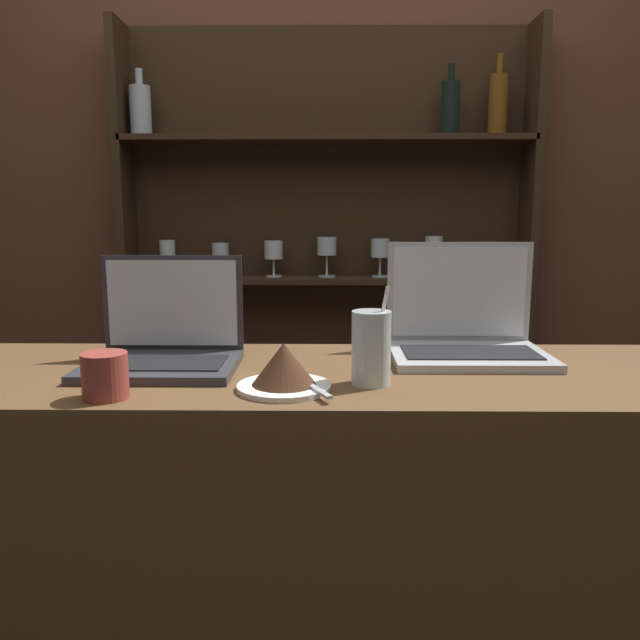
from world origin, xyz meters
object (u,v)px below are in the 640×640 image
Objects in this scene: cake_plate at (284,369)px; coffee_cup at (105,376)px; water_glass at (371,348)px; laptop_near at (165,344)px; laptop_far at (465,332)px.

cake_plate is 2.22× the size of coffee_cup.
laptop_near is at bearing 162.14° from water_glass.
coffee_cup is (-0.46, -0.09, -0.03)m from water_glass.
laptop_near is 0.91× the size of laptop_far.
water_glass reaches higher than coffee_cup.
laptop_far reaches higher than cake_plate.
water_glass is (-0.23, -0.24, 0.02)m from laptop_far.
laptop_far is at bearing 25.81° from coffee_cup.
laptop_near reaches higher than cake_plate.
laptop_near reaches higher than water_glass.
laptop_far is 1.82× the size of water_glass.
laptop_near is 0.23m from coffee_cup.
water_glass is (0.16, 0.04, 0.03)m from cake_plate.
water_glass is at bearing -17.86° from laptop_near.
water_glass reaches higher than cake_plate.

